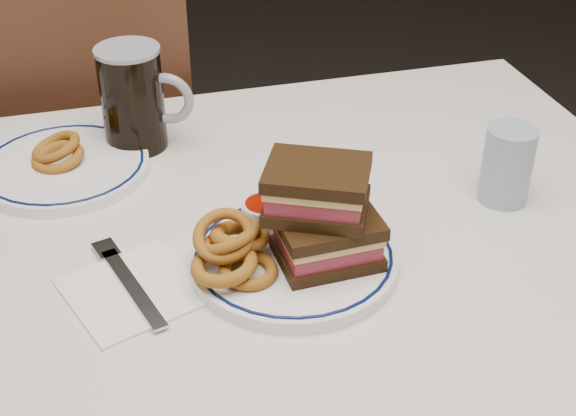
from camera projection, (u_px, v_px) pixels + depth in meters
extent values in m
cube|color=silver|center=(213.00, 254.00, 1.01)|extent=(1.26, 0.86, 0.03)
cylinder|color=#3F2014|center=(455.00, 264.00, 1.61)|extent=(0.06, 0.06, 0.71)
cube|color=silver|center=(169.00, 150.00, 1.40)|extent=(1.26, 0.01, 0.17)
cube|color=#3F2014|center=(87.00, 178.00, 1.72)|extent=(0.45, 0.45, 0.04)
cylinder|color=#3F2014|center=(174.00, 210.00, 2.03)|extent=(0.04, 0.04, 0.43)
cylinder|color=#3F2014|center=(192.00, 304.00, 1.73)|extent=(0.04, 0.04, 0.43)
cylinder|color=#3F2014|center=(22.00, 229.00, 1.96)|extent=(0.04, 0.04, 0.43)
cylinder|color=#3F2014|center=(13.00, 330.00, 1.66)|extent=(0.04, 0.04, 0.43)
cube|color=#3F2014|center=(69.00, 109.00, 1.41)|extent=(0.44, 0.05, 0.48)
cylinder|color=white|center=(294.00, 259.00, 0.96)|extent=(0.25, 0.25, 0.02)
torus|color=#091646|center=(294.00, 253.00, 0.96)|extent=(0.24, 0.24, 0.00)
cube|color=black|center=(327.00, 253.00, 0.94)|extent=(0.12, 0.10, 0.02)
cube|color=#9A2C36|center=(327.00, 241.00, 0.93)|extent=(0.11, 0.09, 0.02)
cube|color=#E5BC66|center=(328.00, 231.00, 0.93)|extent=(0.11, 0.09, 0.01)
cube|color=black|center=(328.00, 222.00, 0.92)|extent=(0.12, 0.10, 0.02)
cube|color=black|center=(317.00, 206.00, 0.92)|extent=(0.14, 0.13, 0.02)
cube|color=#9A2C36|center=(317.00, 193.00, 0.91)|extent=(0.13, 0.12, 0.02)
cube|color=#E5BC66|center=(317.00, 182.00, 0.90)|extent=(0.14, 0.13, 0.01)
cube|color=black|center=(317.00, 173.00, 0.90)|extent=(0.14, 0.13, 0.02)
torus|color=brown|center=(248.00, 270.00, 0.92)|extent=(0.07, 0.07, 0.02)
torus|color=brown|center=(224.00, 264.00, 0.91)|extent=(0.08, 0.08, 0.03)
torus|color=brown|center=(240.00, 236.00, 0.94)|extent=(0.08, 0.07, 0.04)
torus|color=brown|center=(230.00, 237.00, 0.93)|extent=(0.09, 0.08, 0.06)
torus|color=brown|center=(224.00, 236.00, 0.92)|extent=(0.08, 0.07, 0.06)
cylinder|color=white|center=(264.00, 214.00, 1.00)|extent=(0.06, 0.06, 0.03)
cylinder|color=#880E02|center=(263.00, 207.00, 0.99)|extent=(0.05, 0.05, 0.01)
cylinder|color=black|center=(132.00, 99.00, 1.17)|extent=(0.09, 0.09, 0.15)
cylinder|color=#8E939B|center=(127.00, 50.00, 1.13)|extent=(0.09, 0.09, 0.01)
torus|color=#8E939B|center=(167.00, 99.00, 1.16)|extent=(0.08, 0.05, 0.08)
cylinder|color=#92ABBC|center=(507.00, 165.00, 1.06)|extent=(0.07, 0.07, 0.11)
cylinder|color=white|center=(64.00, 167.00, 1.14)|extent=(0.24, 0.24, 0.02)
torus|color=#091646|center=(63.00, 162.00, 1.14)|extent=(0.23, 0.23, 0.00)
torus|color=brown|center=(58.00, 157.00, 1.14)|extent=(0.08, 0.08, 0.03)
torus|color=brown|center=(56.00, 147.00, 1.14)|extent=(0.08, 0.07, 0.04)
cube|color=white|center=(133.00, 291.00, 0.92)|extent=(0.18, 0.18, 0.00)
cube|color=#B8B8BC|center=(133.00, 288.00, 0.92)|extent=(0.06, 0.16, 0.00)
cube|color=#B8B8BC|center=(106.00, 249.00, 0.98)|extent=(0.04, 0.04, 0.00)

